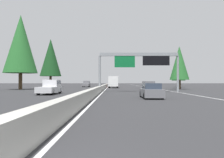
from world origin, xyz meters
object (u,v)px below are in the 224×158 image
sedan_near_right (113,84)px  oncoming_near (51,87)px  sedan_mid_right (151,91)px  conifer_right_mid (178,69)px  sedan_near_center (114,84)px  box_truck_far_center (113,82)px  conifer_left_near (21,44)px  oncoming_far (86,84)px  conifer_left_mid (51,58)px  conifer_right_near (179,63)px  sign_gantry_overhead (140,61)px  minivan_mid_left (148,85)px

sedan_near_right → oncoming_near: (-77.86, 8.20, 0.23)m
sedan_mid_right → sedan_near_right: size_ratio=1.00×
conifer_right_mid → oncoming_near: bearing=143.2°
sedan_near_center → oncoming_near: size_ratio=0.79×
sedan_mid_right → box_truck_far_center: 36.80m
sedan_near_center → conifer_left_near: size_ratio=0.28×
oncoming_far → conifer_left_mid: 14.78m
box_truck_far_center → oncoming_far: (10.80, 8.25, -0.70)m
sedan_mid_right → conifer_left_near: size_ratio=0.28×
conifer_right_near → oncoming_far: bearing=46.1°
oncoming_far → conifer_left_mid: (2.69, 11.84, 8.43)m
sign_gantry_overhead → oncoming_near: size_ratio=2.26×
minivan_mid_left → conifer_left_mid: 37.95m
sign_gantry_overhead → oncoming_near: (-6.27, 12.33, -3.99)m
sign_gantry_overhead → conifer_right_near: conifer_right_near is taller
sedan_near_right → sedan_mid_right: bearing=-177.6°
sedan_mid_right → conifer_right_near: (25.94, -10.34, 4.90)m
sign_gantry_overhead → oncoming_near: 14.40m
sign_gantry_overhead → minivan_mid_left: size_ratio=2.54×
minivan_mid_left → sedan_near_center: size_ratio=1.14×
sign_gantry_overhead → sedan_near_center: 55.94m
sedan_near_right → conifer_left_near: 64.20m
sedan_near_center → conifer_right_near: (-43.15, -13.98, 4.90)m
box_truck_far_center → conifer_left_mid: 25.41m
sedan_near_center → oncoming_near: bearing=172.4°
oncoming_near → box_truck_far_center: bearing=164.6°
conifer_right_near → sedan_near_center: bearing=18.0°
sedan_near_right → conifer_right_near: size_ratio=0.48×
sign_gantry_overhead → box_truck_far_center: 23.74m
oncoming_far → conifer_left_mid: size_ratio=0.36×
oncoming_near → conifer_left_mid: (42.90, 11.98, 8.43)m
box_truck_far_center → minivan_mid_left: bearing=-147.0°
conifer_left_near → conifer_right_mid: bearing=-63.7°
sedan_mid_right → oncoming_far: bearing=14.2°
sedan_mid_right → conifer_right_mid: bearing=-19.3°
sign_gantry_overhead → conifer_left_near: conifer_left_near is taller
box_truck_far_center → conifer_left_near: size_ratio=0.55×
conifer_left_mid → sedan_mid_right: bearing=-154.6°
minivan_mid_left → oncoming_near: size_ratio=0.89×
conifer_left_mid → oncoming_far: bearing=-102.8°
sign_gantry_overhead → sedan_near_center: size_ratio=2.88×
conifer_left_mid → box_truck_far_center: bearing=-123.9°
sedan_near_center → conifer_left_near: bearing=156.7°
sedan_mid_right → sign_gantry_overhead: bearing=-2.1°
box_truck_far_center → conifer_left_near: conifer_left_near is taller
minivan_mid_left → oncoming_far: bearing=35.2°
box_truck_far_center → sedan_near_center: 32.50m
conifer_right_near → box_truck_far_center: bearing=52.9°
minivan_mid_left → box_truck_far_center: bearing=33.0°
minivan_mid_left → conifer_left_near: (-0.83, 26.53, 8.46)m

